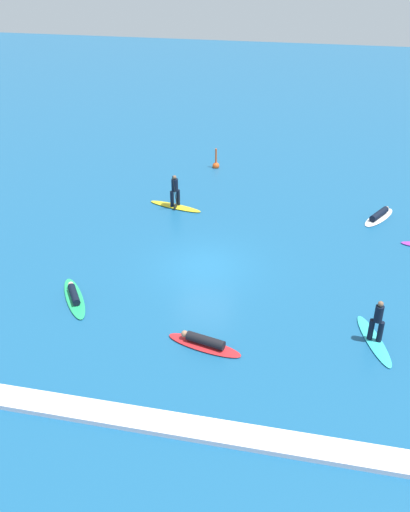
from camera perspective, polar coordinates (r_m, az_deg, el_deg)
ground_plane at (r=25.24m, az=0.00°, el=-0.98°), size 120.00×120.00×0.00m
surfer_on_green_board at (r=23.55m, az=-13.20°, el=-4.02°), size 2.29×3.00×0.41m
surfer_on_yellow_board at (r=30.54m, az=-3.06°, el=5.83°), size 3.15×1.36×2.02m
surfer_on_teal_board at (r=21.43m, az=16.98°, el=-7.35°), size 1.52×3.08×1.78m
surfer_on_white_board at (r=30.83m, az=17.33°, el=3.97°), size 2.01×2.81×0.42m
surfer_on_red_board at (r=20.48m, az=-0.10°, el=-8.82°), size 2.97×1.37×0.45m
marker_buoy at (r=36.14m, az=1.12°, el=9.28°), size 0.44×0.44×1.36m
wave_crest at (r=17.97m, az=-6.64°, el=-16.22°), size 19.14×0.90×0.18m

